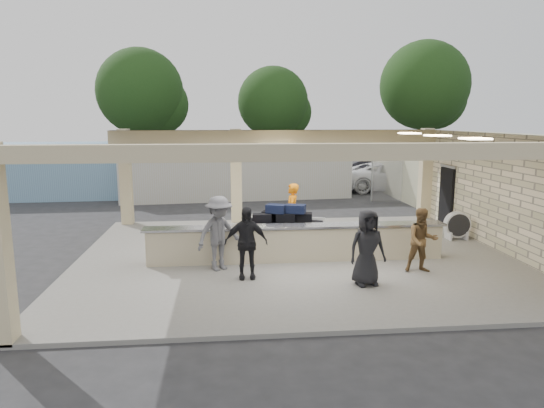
{
  "coord_description": "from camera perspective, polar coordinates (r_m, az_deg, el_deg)",
  "views": [
    {
      "loc": [
        -1.91,
        -13.15,
        3.93
      ],
      "look_at": [
        -0.53,
        1.0,
        1.41
      ],
      "focal_mm": 32.0,
      "sensor_mm": 36.0,
      "label": 1
    }
  ],
  "objects": [
    {
      "name": "tree_mid",
      "position": [
        39.55,
        0.57,
        11.57
      ],
      "size": [
        6.0,
        5.6,
        8.0
      ],
      "color": "#382619",
      "rests_on": "ground"
    },
    {
      "name": "passenger_d",
      "position": [
        11.43,
        11.14,
        -5.04
      ],
      "size": [
        0.91,
        0.48,
        1.78
      ],
      "primitive_type": "imported",
      "rotation": [
        0.0,
        0.0,
        0.15
      ],
      "color": "black",
      "rests_on": "pavilion"
    },
    {
      "name": "container_blue",
      "position": [
        26.89,
        -27.95,
        3.43
      ],
      "size": [
        10.59,
        2.88,
        2.73
      ],
      "primitive_type": "cube",
      "rotation": [
        0.0,
        0.0,
        0.03
      ],
      "color": "#7BA8C6",
      "rests_on": "ground"
    },
    {
      "name": "tree_right",
      "position": [
        41.67,
        17.8,
        12.75
      ],
      "size": [
        7.2,
        7.0,
        10.0
      ],
      "color": "#382619",
      "rests_on": "ground"
    },
    {
      "name": "baggage_counter",
      "position": [
        13.22,
        2.92,
        -4.59
      ],
      "size": [
        8.2,
        0.58,
        0.98
      ],
      "color": "#BDAF8D",
      "rests_on": "pavilion"
    },
    {
      "name": "passenger_b",
      "position": [
        11.68,
        -3.07,
        -4.57
      ],
      "size": [
        1.03,
        0.38,
        1.76
      ],
      "primitive_type": "imported",
      "rotation": [
        0.0,
        0.0,
        -0.0
      ],
      "color": "black",
      "rests_on": "pavilion"
    },
    {
      "name": "car_white_b",
      "position": [
        29.93,
        22.75,
        3.17
      ],
      "size": [
        4.85,
        2.28,
        1.48
      ],
      "primitive_type": "imported",
      "rotation": [
        0.0,
        0.0,
        1.45
      ],
      "color": "white",
      "rests_on": "ground"
    },
    {
      "name": "passenger_c",
      "position": [
        12.37,
        -6.25,
        -3.44
      ],
      "size": [
        1.28,
        1.01,
        1.91
      ],
      "primitive_type": "imported",
      "rotation": [
        0.0,
        0.0,
        0.54
      ],
      "color": "#55555A",
      "rests_on": "pavilion"
    },
    {
      "name": "container_white",
      "position": [
        24.04,
        -4.13,
        3.54
      ],
      "size": [
        11.3,
        3.22,
        2.41
      ],
      "primitive_type": "cube",
      "rotation": [
        0.0,
        0.0,
        0.09
      ],
      "color": "beige",
      "rests_on": "ground"
    },
    {
      "name": "adjacent_building",
      "position": [
        25.92,
        20.63,
        4.27
      ],
      "size": [
        6.0,
        8.0,
        3.2
      ],
      "primitive_type": "cube",
      "color": "#B3B28E",
      "rests_on": "ground"
    },
    {
      "name": "fence",
      "position": [
        25.8,
        24.52,
        2.76
      ],
      "size": [
        12.06,
        0.06,
        2.03
      ],
      "color": "gray",
      "rests_on": "ground"
    },
    {
      "name": "car_dark",
      "position": [
        29.51,
        12.93,
        3.67
      ],
      "size": [
        4.84,
        3.58,
        1.54
      ],
      "primitive_type": "imported",
      "rotation": [
        0.0,
        0.0,
        1.09
      ],
      "color": "black",
      "rests_on": "ground"
    },
    {
      "name": "baggage_handler",
      "position": [
        15.07,
        2.34,
        -1.06
      ],
      "size": [
        0.47,
        0.73,
        1.85
      ],
      "primitive_type": "imported",
      "rotation": [
        0.0,
        0.0,
        4.55
      ],
      "color": "orange",
      "rests_on": "pavilion"
    },
    {
      "name": "drum_fan",
      "position": [
        16.56,
        20.94,
        -2.29
      ],
      "size": [
        0.81,
        0.45,
        0.89
      ],
      "rotation": [
        0.0,
        0.0,
        -0.04
      ],
      "color": "silver",
      "rests_on": "pavilion"
    },
    {
      "name": "luggage_cart",
      "position": [
        14.11,
        1.13,
        -2.61
      ],
      "size": [
        2.67,
        2.09,
        1.37
      ],
      "rotation": [
        0.0,
        0.0,
        -0.31
      ],
      "color": "silver",
      "rests_on": "pavilion"
    },
    {
      "name": "pavilion",
      "position": [
        14.21,
        3.11,
        -0.41
      ],
      "size": [
        12.01,
        10.0,
        3.55
      ],
      "color": "slate",
      "rests_on": "ground"
    },
    {
      "name": "car_white_a",
      "position": [
        27.38,
        13.69,
        3.16
      ],
      "size": [
        5.53,
        2.85,
        1.54
      ],
      "primitive_type": "imported",
      "rotation": [
        0.0,
        0.0,
        1.63
      ],
      "color": "white",
      "rests_on": "ground"
    },
    {
      "name": "passenger_a",
      "position": [
        12.72,
        17.24,
        -4.11
      ],
      "size": [
        0.82,
        0.41,
        1.63
      ],
      "primitive_type": "imported",
      "rotation": [
        0.0,
        0.0,
        -0.09
      ],
      "color": "brown",
      "rests_on": "pavilion"
    },
    {
      "name": "ground",
      "position": [
        13.86,
        2.6,
        -6.42
      ],
      "size": [
        120.0,
        120.0,
        0.0
      ],
      "primitive_type": "plane",
      "color": "#28292B",
      "rests_on": "ground"
    },
    {
      "name": "tree_left",
      "position": [
        37.79,
        -14.71,
        12.27
      ],
      "size": [
        6.6,
        6.3,
        9.0
      ],
      "color": "#382619",
      "rests_on": "ground"
    }
  ]
}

